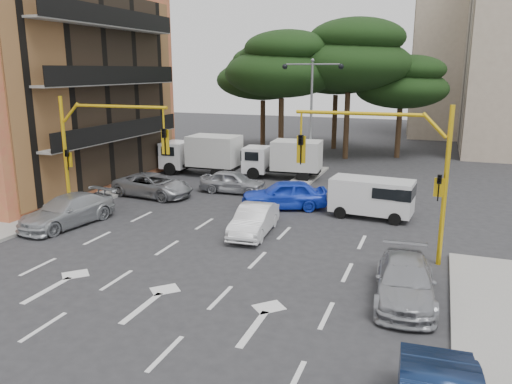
% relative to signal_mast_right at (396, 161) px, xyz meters
% --- Properties ---
extents(ground, '(120.00, 120.00, 0.00)m').
position_rel_signal_mast_right_xyz_m(ground, '(-6.80, -1.99, -3.88)').
color(ground, '#28282B').
rests_on(ground, ground).
extents(median_strip, '(1.40, 6.00, 0.15)m').
position_rel_signal_mast_right_xyz_m(median_strip, '(-6.80, 14.01, -3.81)').
color(median_strip, gray).
rests_on(median_strip, ground).
extents(apartment_orange, '(15.19, 16.15, 13.70)m').
position_rel_signal_mast_right_xyz_m(apartment_orange, '(-24.76, 6.01, 2.97)').
color(apartment_orange, '#C34F3D').
rests_on(apartment_orange, ground).
extents(apartment_beige_far, '(16.20, 12.15, 16.70)m').
position_rel_signal_mast_right_xyz_m(apartment_beige_far, '(6.15, 42.01, 4.47)').
color(apartment_beige_far, tan).
rests_on(apartment_beige_far, ground).
extents(pine_left_near, '(9.15, 9.15, 10.23)m').
position_rel_signal_mast_right_xyz_m(pine_left_near, '(-10.75, 19.96, 3.72)').
color(pine_left_near, '#382616').
rests_on(pine_left_near, ground).
extents(pine_center, '(9.98, 9.98, 11.16)m').
position_rel_signal_mast_right_xyz_m(pine_center, '(-5.75, 21.96, 4.41)').
color(pine_center, '#382616').
rests_on(pine_center, ground).
extents(pine_left_far, '(8.32, 8.32, 9.30)m').
position_rel_signal_mast_right_xyz_m(pine_left_far, '(-13.75, 23.96, 3.03)').
color(pine_left_far, '#382616').
rests_on(pine_left_far, ground).
extents(pine_right, '(7.49, 7.49, 8.37)m').
position_rel_signal_mast_right_xyz_m(pine_right, '(-1.75, 23.96, 2.33)').
color(pine_right, '#382616').
rests_on(pine_right, ground).
extents(pine_back, '(9.15, 9.15, 10.23)m').
position_rel_signal_mast_right_xyz_m(pine_back, '(-7.75, 26.96, 3.72)').
color(pine_back, '#382616').
rests_on(pine_back, ground).
extents(signal_mast_right, '(5.79, 0.37, 6.00)m').
position_rel_signal_mast_right_xyz_m(signal_mast_right, '(0.00, 0.00, 0.00)').
color(signal_mast_right, gold).
rests_on(signal_mast_right, ground).
extents(signal_mast_left, '(5.79, 0.37, 6.00)m').
position_rel_signal_mast_right_xyz_m(signal_mast_left, '(-13.61, 0.00, 0.00)').
color(signal_mast_left, gold).
rests_on(signal_mast_left, ground).
extents(street_lamp_center, '(4.16, 0.36, 7.77)m').
position_rel_signal_mast_right_xyz_m(street_lamp_center, '(-6.80, 14.01, 1.54)').
color(street_lamp_center, slate).
rests_on(street_lamp_center, median_strip).
extents(car_white_hatch, '(1.69, 4.09, 1.32)m').
position_rel_signal_mast_right_xyz_m(car_white_hatch, '(-6.04, 0.92, -3.23)').
color(car_white_hatch, silver).
rests_on(car_white_hatch, ground).
extents(car_blue_compact, '(4.87, 3.36, 1.54)m').
position_rel_signal_mast_right_xyz_m(car_blue_compact, '(-6.03, 5.49, -3.11)').
color(car_blue_compact, blue).
rests_on(car_blue_compact, ground).
extents(car_silver_wagon, '(2.75, 5.14, 1.42)m').
position_rel_signal_mast_right_xyz_m(car_silver_wagon, '(-14.80, -0.88, -3.18)').
color(car_silver_wagon, '#A4A7AC').
rests_on(car_silver_wagon, ground).
extents(car_silver_cross_a, '(5.01, 2.72, 1.33)m').
position_rel_signal_mast_right_xyz_m(car_silver_cross_a, '(-13.97, 5.36, -3.22)').
color(car_silver_cross_a, gray).
rests_on(car_silver_cross_a, ground).
extents(car_silver_cross_b, '(4.03, 1.76, 1.35)m').
position_rel_signal_mast_right_xyz_m(car_silver_cross_b, '(-9.96, 7.80, -3.21)').
color(car_silver_cross_b, '#A0A3A9').
rests_on(car_silver_cross_b, ground).
extents(car_silver_parked, '(2.23, 4.66, 1.31)m').
position_rel_signal_mast_right_xyz_m(car_silver_parked, '(0.80, -3.60, -3.23)').
color(car_silver_parked, '#96989E').
rests_on(car_silver_parked, ground).
extents(van_white, '(4.11, 2.12, 1.99)m').
position_rel_signal_mast_right_xyz_m(van_white, '(-1.48, 5.45, -2.89)').
color(van_white, silver).
rests_on(van_white, ground).
extents(box_truck_a, '(5.67, 2.40, 2.78)m').
position_rel_signal_mast_right_xyz_m(box_truck_a, '(-14.14, 12.01, -2.49)').
color(box_truck_a, silver).
rests_on(box_truck_a, ground).
extents(box_truck_b, '(5.45, 2.62, 2.60)m').
position_rel_signal_mast_right_xyz_m(box_truck_b, '(-8.37, 12.75, -2.58)').
color(box_truck_b, white).
rests_on(box_truck_b, ground).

